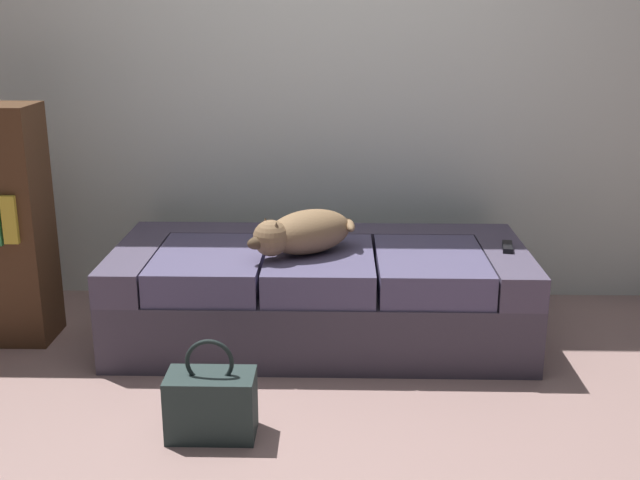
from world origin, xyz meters
name	(u,v)px	position (x,y,z in m)	size (l,w,h in m)	color
ground_plane	(313,451)	(0.00, 0.00, 0.00)	(10.00, 10.00, 0.00)	gray
back_wall	(323,29)	(0.00, 1.65, 1.40)	(6.40, 0.10, 2.80)	white
couch	(320,293)	(0.00, 1.00, 0.22)	(1.89, 0.86, 0.45)	#443D4C
dog_tan	(303,233)	(-0.08, 0.90, 0.54)	(0.51, 0.45, 0.19)	#8D6B49
tv_remote	(507,247)	(0.86, 0.99, 0.46)	(0.04, 0.15, 0.02)	black
handbag	(211,404)	(-0.37, 0.10, 0.13)	(0.32, 0.18, 0.38)	#2A3A38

